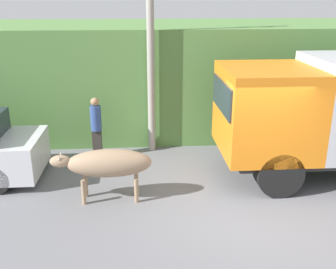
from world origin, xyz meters
TOP-DOWN VIEW (x-y plane):
  - ground_plane at (0.00, 0.00)m, footprint 60.00×60.00m
  - hillside_embankment at (0.00, 6.28)m, footprint 32.00×5.21m
  - building_backdrop at (-3.76, 5.26)m, footprint 4.60×2.70m
  - brown_cow at (-2.97, 0.61)m, footprint 2.14×0.60m
  - pedestrian_on_hill at (-3.44, 3.03)m, footprint 0.29×0.29m
  - utility_pole at (-1.94, 3.49)m, footprint 0.90×0.20m

SIDE VIEW (x-z plane):
  - ground_plane at x=0.00m, z-range 0.00..0.00m
  - brown_cow at x=-2.97m, z-range 0.27..1.43m
  - pedestrian_on_hill at x=-3.44m, z-range 0.10..1.79m
  - building_backdrop at x=-3.76m, z-range 0.02..3.20m
  - hillside_embankment at x=0.00m, z-range 0.00..3.35m
  - utility_pole at x=-1.94m, z-range 0.13..6.59m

